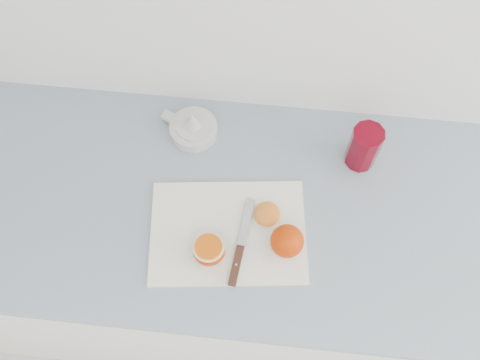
# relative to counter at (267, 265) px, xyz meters

# --- Properties ---
(counter) EXTENTS (2.46, 0.64, 0.89)m
(counter) POSITION_rel_counter_xyz_m (0.00, 0.00, 0.00)
(counter) COLOR white
(counter) RESTS_ON ground
(cutting_board) EXTENTS (0.39, 0.30, 0.01)m
(cutting_board) POSITION_rel_counter_xyz_m (-0.11, -0.08, 0.45)
(cutting_board) COLOR white
(cutting_board) RESTS_ON counter
(whole_orange) EXTENTS (0.08, 0.08, 0.08)m
(whole_orange) POSITION_rel_counter_xyz_m (0.03, -0.10, 0.49)
(whole_orange) COLOR #C92F00
(whole_orange) RESTS_ON cutting_board
(half_orange) EXTENTS (0.07, 0.07, 0.05)m
(half_orange) POSITION_rel_counter_xyz_m (-0.14, -0.14, 0.48)
(half_orange) COLOR #C92F00
(half_orange) RESTS_ON cutting_board
(squeezed_shell) EXTENTS (0.06, 0.06, 0.03)m
(squeezed_shell) POSITION_rel_counter_xyz_m (-0.02, -0.03, 0.47)
(squeezed_shell) COLOR orange
(squeezed_shell) RESTS_ON cutting_board
(paring_knife) EXTENTS (0.04, 0.22, 0.01)m
(paring_knife) POSITION_rel_counter_xyz_m (-0.08, -0.14, 0.46)
(paring_knife) COLOR #402216
(paring_knife) RESTS_ON cutting_board
(citrus_juicer) EXTENTS (0.15, 0.12, 0.08)m
(citrus_juicer) POSITION_rel_counter_xyz_m (-0.23, 0.19, 0.47)
(citrus_juicer) COLOR white
(citrus_juicer) RESTS_ON counter
(red_tumbler) EXTENTS (0.08, 0.08, 0.13)m
(red_tumbler) POSITION_rel_counter_xyz_m (0.20, 0.16, 0.50)
(red_tumbler) COLOR #6C0010
(red_tumbler) RESTS_ON counter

